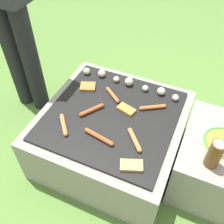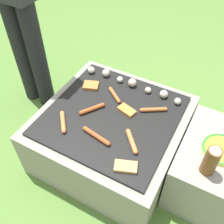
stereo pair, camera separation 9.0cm
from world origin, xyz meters
name	(u,v)px [view 1 (the left image)]	position (x,y,z in m)	size (l,w,h in m)	color
ground_plane	(112,151)	(0.00, 0.00, 0.00)	(14.00, 14.00, 0.00)	#567F38
grill	(112,134)	(0.00, 0.00, 0.20)	(0.88, 0.88, 0.40)	gray
side_ledge	(213,161)	(0.66, 0.06, 0.20)	(0.43, 0.58, 0.40)	gray
sausage_back_left	(153,107)	(0.22, 0.15, 0.41)	(0.15, 0.11, 0.03)	#B7602D
sausage_mid_right	(99,137)	(0.01, -0.21, 0.41)	(0.20, 0.06, 0.03)	#A34C23
sausage_back_center	(92,110)	(-0.13, -0.03, 0.41)	(0.11, 0.15, 0.03)	#A34C23
sausage_front_left	(135,140)	(0.20, -0.14, 0.41)	(0.13, 0.14, 0.03)	#C6753D
sausage_mid_left	(113,95)	(-0.06, 0.15, 0.41)	(0.14, 0.11, 0.02)	#B7602D
sausage_front_center	(64,125)	(-0.22, -0.21, 0.41)	(0.12, 0.14, 0.03)	#C6753D
bread_slice_center	(126,109)	(0.07, 0.07, 0.41)	(0.13, 0.09, 0.02)	#D18438
bread_slice_left	(88,87)	(-0.26, 0.16, 0.41)	(0.13, 0.12, 0.02)	#B27033
bread_slice_right	(131,165)	(0.25, -0.30, 0.41)	(0.14, 0.11, 0.02)	tan
mushroom_row	(127,82)	(-0.02, 0.30, 0.42)	(0.71, 0.08, 0.06)	beige
plate_colorful	(223,142)	(0.66, 0.05, 0.40)	(0.22, 0.22, 0.02)	yellow
condiment_bottle	(215,153)	(0.62, -0.12, 0.50)	(0.07, 0.07, 0.21)	brown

